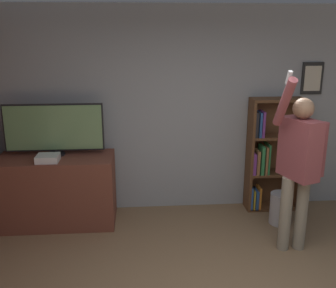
{
  "coord_description": "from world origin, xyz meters",
  "views": [
    {
      "loc": [
        -0.72,
        -2.42,
        2.35
      ],
      "look_at": [
        -0.39,
        1.78,
        1.15
      ],
      "focal_mm": 42.0,
      "sensor_mm": 36.0,
      "label": 1
    }
  ],
  "objects_px": {
    "game_console": "(48,158)",
    "waste_bin": "(281,208)",
    "television": "(54,129)",
    "person": "(299,161)",
    "bookshelf": "(269,156)"
  },
  "relations": [
    {
      "from": "television",
      "to": "person",
      "type": "bearing_deg",
      "value": -19.14
    },
    {
      "from": "game_console",
      "to": "waste_bin",
      "type": "distance_m",
      "value": 2.94
    },
    {
      "from": "television",
      "to": "waste_bin",
      "type": "xyz_separation_m",
      "value": [
        2.81,
        -0.34,
        -1.01
      ]
    },
    {
      "from": "bookshelf",
      "to": "waste_bin",
      "type": "distance_m",
      "value": 0.73
    },
    {
      "from": "person",
      "to": "waste_bin",
      "type": "height_order",
      "value": "person"
    },
    {
      "from": "game_console",
      "to": "waste_bin",
      "type": "xyz_separation_m",
      "value": [
        2.86,
        -0.09,
        -0.71
      ]
    },
    {
      "from": "game_console",
      "to": "person",
      "type": "relative_size",
      "value": 0.13
    },
    {
      "from": "television",
      "to": "waste_bin",
      "type": "height_order",
      "value": "television"
    },
    {
      "from": "television",
      "to": "game_console",
      "type": "bearing_deg",
      "value": -100.69
    },
    {
      "from": "bookshelf",
      "to": "person",
      "type": "xyz_separation_m",
      "value": [
        -0.06,
        -1.08,
        0.29
      ]
    },
    {
      "from": "television",
      "to": "bookshelf",
      "type": "relative_size",
      "value": 0.79
    },
    {
      "from": "game_console",
      "to": "waste_bin",
      "type": "relative_size",
      "value": 0.64
    },
    {
      "from": "game_console",
      "to": "person",
      "type": "xyz_separation_m",
      "value": [
        2.76,
        -0.7,
        0.13
      ]
    },
    {
      "from": "television",
      "to": "game_console",
      "type": "distance_m",
      "value": 0.39
    },
    {
      "from": "television",
      "to": "waste_bin",
      "type": "relative_size",
      "value": 2.98
    }
  ]
}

